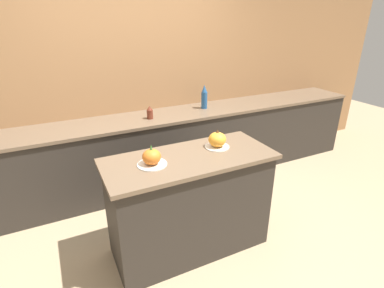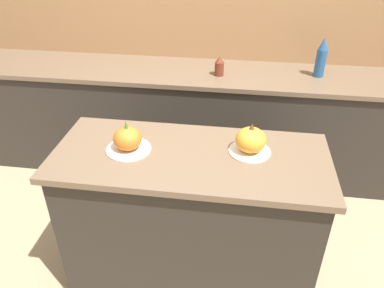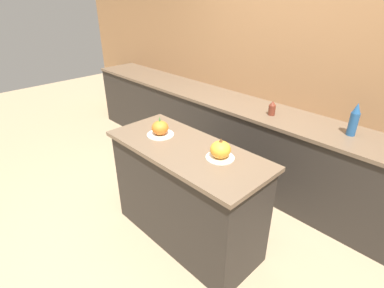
{
  "view_description": "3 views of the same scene",
  "coord_description": "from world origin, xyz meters",
  "px_view_note": "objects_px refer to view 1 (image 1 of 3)",
  "views": [
    {
      "loc": [
        -0.95,
        -1.98,
        1.99
      ],
      "look_at": [
        0.02,
        -0.01,
        1.04
      ],
      "focal_mm": 28.0,
      "sensor_mm": 36.0,
      "label": 1
    },
    {
      "loc": [
        0.23,
        -1.56,
        1.99
      ],
      "look_at": [
        0.01,
        -0.02,
        1.01
      ],
      "focal_mm": 35.0,
      "sensor_mm": 36.0,
      "label": 2
    },
    {
      "loc": [
        1.54,
        -1.43,
        2.05
      ],
      "look_at": [
        0.08,
        -0.01,
        0.99
      ],
      "focal_mm": 28.0,
      "sensor_mm": 36.0,
      "label": 3
    }
  ],
  "objects_px": {
    "bottle_short": "(150,113)",
    "bottle_tall": "(204,97)",
    "pumpkin_cake_left": "(152,158)",
    "pumpkin_cake_right": "(217,140)"
  },
  "relations": [
    {
      "from": "bottle_short",
      "to": "bottle_tall",
      "type": "bearing_deg",
      "value": 6.94
    },
    {
      "from": "pumpkin_cake_left",
      "to": "bottle_tall",
      "type": "relative_size",
      "value": 0.78
    },
    {
      "from": "pumpkin_cake_left",
      "to": "bottle_short",
      "type": "relative_size",
      "value": 1.55
    },
    {
      "from": "bottle_tall",
      "to": "pumpkin_cake_right",
      "type": "bearing_deg",
      "value": -113.24
    },
    {
      "from": "pumpkin_cake_left",
      "to": "bottle_tall",
      "type": "bearing_deg",
      "value": 47.94
    },
    {
      "from": "pumpkin_cake_right",
      "to": "bottle_short",
      "type": "distance_m",
      "value": 1.11
    },
    {
      "from": "pumpkin_cake_right",
      "to": "bottle_tall",
      "type": "height_order",
      "value": "bottle_tall"
    },
    {
      "from": "bottle_tall",
      "to": "bottle_short",
      "type": "height_order",
      "value": "bottle_tall"
    },
    {
      "from": "pumpkin_cake_right",
      "to": "bottle_short",
      "type": "xyz_separation_m",
      "value": [
        -0.25,
        1.08,
        -0.02
      ]
    },
    {
      "from": "pumpkin_cake_left",
      "to": "bottle_tall",
      "type": "xyz_separation_m",
      "value": [
        1.13,
        1.25,
        0.05
      ]
    }
  ]
}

